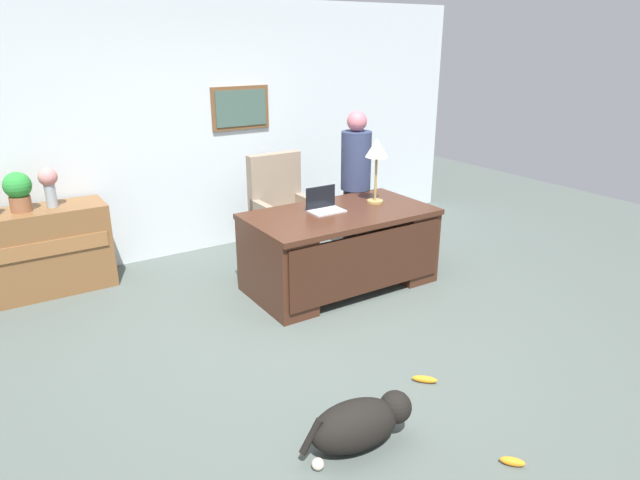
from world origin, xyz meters
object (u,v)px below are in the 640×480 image
object	(u,v)px
person_standing	(356,184)
dog_toy_ball	(318,464)
laptop	(324,205)
dog_toy_bone	(425,379)
credenza	(24,254)
vase_with_flowers	(49,182)
dog_lying	(360,423)
desk_lamp	(377,152)
dog_toy_plush	(512,462)
potted_plant	(18,190)
armchair	(282,214)
desk	(341,247)

from	to	relation	value
person_standing	dog_toy_ball	size ratio (longest dim) A/B	22.14
laptop	dog_toy_bone	xyz separation A→B (m)	(-0.33, -1.80, -0.79)
credenza	laptop	world-z (taller)	laptop
vase_with_flowers	dog_lying	bearing A→B (deg)	-72.43
desk_lamp	dog_toy_bone	xyz separation A→B (m)	(-0.90, -1.76, -1.24)
person_standing	dog_toy_plush	size ratio (longest dim) A/B	11.26
credenza	dog_toy_plush	distance (m)	4.47
dog_lying	potted_plant	distance (m)	3.72
armchair	dog_toy_ball	xyz separation A→B (m)	(-1.42, -2.93, -0.47)
credenza	dog_lying	distance (m)	3.64
vase_with_flowers	dog_toy_bone	bearing A→B (deg)	-59.33
desk	armchair	world-z (taller)	armchair
credenza	armchair	size ratio (longest dim) A/B	1.33
credenza	armchair	xyz separation A→B (m)	(2.48, -0.47, 0.09)
credenza	dog_toy_bone	xyz separation A→B (m)	(2.15, -3.10, -0.38)
desk	dog_toy_ball	bearing A→B (deg)	-127.80
armchair	laptop	size ratio (longest dim) A/B	3.56
potted_plant	dog_toy_plush	xyz separation A→B (m)	(1.95, -3.98, -0.99)
armchair	dog_toy_bone	xyz separation A→B (m)	(-0.33, -2.63, -0.48)
dog_toy_plush	potted_plant	bearing A→B (deg)	116.14
desk_lamp	potted_plant	bearing A→B (deg)	155.97
dog_toy_bone	dog_lying	bearing A→B (deg)	-160.90
armchair	person_standing	distance (m)	0.86
desk	dog_lying	xyz separation A→B (m)	(-1.21, -1.93, -0.25)
person_standing	potted_plant	xyz separation A→B (m)	(-3.14, 0.82, 0.20)
potted_plant	person_standing	bearing A→B (deg)	-14.58
desk	dog_lying	size ratio (longest dim) A/B	2.39
armchair	person_standing	world-z (taller)	person_standing
armchair	dog_toy_plush	xyz separation A→B (m)	(-0.47, -3.50, -0.48)
credenza	dog_toy_plush	bearing A→B (deg)	-63.23
credenza	laptop	distance (m)	2.82
potted_plant	dog_toy_bone	distance (m)	3.87
potted_plant	dog_toy_plush	distance (m)	4.54
dog_toy_plush	dog_toy_ball	bearing A→B (deg)	148.81
dog_toy_bone	desk	bearing A→B (deg)	75.26
dog_toy_plush	vase_with_flowers	bearing A→B (deg)	113.09
desk_lamp	credenza	bearing A→B (deg)	156.37
credenza	potted_plant	size ratio (longest dim) A/B	4.22
dog_lying	dog_toy_ball	world-z (taller)	dog_lying
dog_lying	dog_toy_bone	world-z (taller)	dog_lying
person_standing	dog_lying	distance (m)	3.20
desk	potted_plant	xyz separation A→B (m)	(-2.53, 1.43, 0.61)
dog_toy_ball	vase_with_flowers	bearing A→B (deg)	102.39
desk	person_standing	world-z (taller)	person_standing
credenza	potted_plant	bearing A→B (deg)	1.38
armchair	vase_with_flowers	bearing A→B (deg)	167.70
armchair	desk_lamp	world-z (taller)	desk_lamp
desk	dog_toy_plush	size ratio (longest dim) A/B	12.46
vase_with_flowers	dog_toy_plush	xyz separation A→B (m)	(1.70, -3.98, -1.03)
dog_toy_ball	dog_toy_bone	distance (m)	1.13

